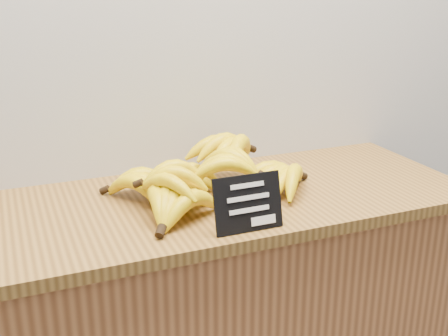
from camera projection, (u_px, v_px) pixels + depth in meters
counter_top at (217, 200)px, 1.45m from camera, size 1.32×0.54×0.03m
chalkboard_sign at (248, 203)px, 1.23m from camera, size 0.16×0.04×0.13m
banana_pile at (207, 177)px, 1.41m from camera, size 0.55×0.38×0.13m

